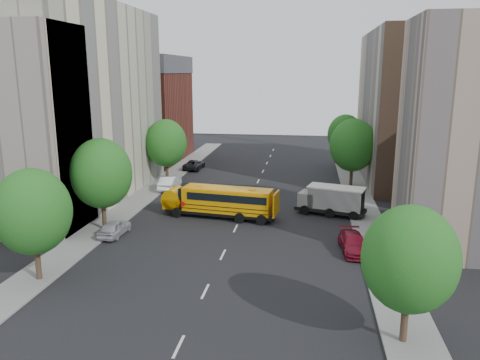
% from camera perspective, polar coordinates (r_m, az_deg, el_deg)
% --- Properties ---
extents(ground, '(120.00, 120.00, 0.00)m').
position_cam_1_polar(ground, '(42.47, -0.14, -5.06)').
color(ground, black).
rests_on(ground, ground).
extents(sidewalk_left, '(3.00, 80.00, 0.12)m').
position_cam_1_polar(sidewalk_left, '(49.97, -12.43, -2.51)').
color(sidewalk_left, slate).
rests_on(sidewalk_left, ground).
extents(sidewalk_right, '(3.00, 80.00, 0.12)m').
position_cam_1_polar(sidewalk_right, '(47.12, 14.79, -3.59)').
color(sidewalk_right, slate).
rests_on(sidewalk_right, ground).
extents(lane_markings, '(0.15, 64.00, 0.01)m').
position_cam_1_polar(lane_markings, '(51.98, 1.51, -1.66)').
color(lane_markings, silver).
rests_on(lane_markings, ground).
extents(building_left_cream, '(10.00, 26.00, 20.00)m').
position_cam_1_polar(building_left_cream, '(51.91, -19.38, 8.79)').
color(building_left_cream, beige).
rests_on(building_left_cream, ground).
extents(building_left_redbrick, '(10.00, 15.00, 13.00)m').
position_cam_1_polar(building_left_redbrick, '(72.34, -11.10, 7.50)').
color(building_left_redbrick, maroon).
rests_on(building_left_redbrick, ground).
extents(building_left_near, '(10.00, 7.00, 17.00)m').
position_cam_1_polar(building_left_near, '(43.04, -25.68, 5.49)').
color(building_left_near, '#BCA992').
rests_on(building_left_near, ground).
extents(building_right_near, '(10.00, 7.00, 17.00)m').
position_cam_1_polar(building_right_near, '(37.68, 26.98, 4.46)').
color(building_right_near, tan).
rests_on(building_right_near, ground).
extents(building_right_far, '(10.00, 22.00, 18.00)m').
position_cam_1_polar(building_right_far, '(61.24, 19.91, 8.35)').
color(building_right_far, '#BCA992').
rests_on(building_right_far, ground).
extents(building_right_sidewall, '(10.10, 0.30, 18.00)m').
position_cam_1_polar(building_right_sidewall, '(50.54, 22.31, 7.32)').
color(building_right_sidewall, brown).
rests_on(building_right_sidewall, ground).
extents(street_tree_0, '(4.80, 4.80, 7.41)m').
position_cam_1_polar(street_tree_0, '(32.16, -23.95, -3.56)').
color(street_tree_0, '#38281C').
rests_on(street_tree_0, ground).
extents(street_tree_1, '(5.12, 5.12, 7.90)m').
position_cam_1_polar(street_tree_1, '(40.59, -16.56, 0.77)').
color(street_tree_1, '#38281C').
rests_on(street_tree_1, ground).
extents(street_tree_2, '(4.99, 4.99, 7.71)m').
position_cam_1_polar(street_tree_2, '(57.15, -9.02, 4.47)').
color(street_tree_2, '#38281C').
rests_on(street_tree_2, ground).
extents(street_tree_3, '(4.61, 4.61, 7.11)m').
position_cam_1_polar(street_tree_3, '(24.12, 19.99, -9.07)').
color(street_tree_3, '#38281C').
rests_on(street_tree_3, ground).
extents(street_tree_4, '(5.25, 5.25, 8.10)m').
position_cam_1_polar(street_tree_4, '(54.75, 13.59, 4.15)').
color(street_tree_4, '#38281C').
rests_on(street_tree_4, ground).
extents(street_tree_5, '(4.86, 4.86, 7.51)m').
position_cam_1_polar(street_tree_5, '(66.65, 12.70, 5.41)').
color(street_tree_5, '#38281C').
rests_on(street_tree_5, ground).
extents(school_bus, '(10.48, 3.70, 2.89)m').
position_cam_1_polar(school_bus, '(43.33, -2.52, -2.47)').
color(school_bus, black).
rests_on(school_bus, ground).
extents(safari_truck, '(6.82, 3.96, 2.76)m').
position_cam_1_polar(safari_truck, '(44.83, 11.07, -2.38)').
color(safari_truck, black).
rests_on(safari_truck, ground).
extents(parked_car_0, '(1.71, 3.96, 1.33)m').
position_cam_1_polar(parked_car_0, '(40.08, -15.05, -5.65)').
color(parked_car_0, '#B3B2B9').
rests_on(parked_car_0, ground).
extents(parked_car_1, '(1.85, 4.87, 1.59)m').
position_cam_1_polar(parked_car_1, '(54.18, -8.56, -0.34)').
color(parked_car_1, white).
rests_on(parked_car_1, ground).
extents(parked_car_2, '(2.33, 4.86, 1.34)m').
position_cam_1_polar(parked_car_2, '(65.11, -5.62, 1.89)').
color(parked_car_2, black).
rests_on(parked_car_2, ground).
extents(parked_car_3, '(2.28, 4.77, 1.34)m').
position_cam_1_polar(parked_car_3, '(36.38, 13.67, -7.49)').
color(parked_car_3, maroon).
rests_on(parked_car_3, ground).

